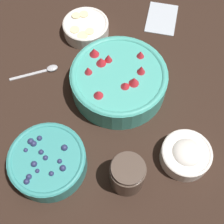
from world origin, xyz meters
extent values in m
plane|color=black|center=(0.00, 0.00, 0.00)|extent=(4.00, 4.00, 0.00)
cylinder|color=#47AD9E|center=(0.04, -0.02, 0.03)|extent=(0.25, 0.25, 0.07)
torus|color=#47AD9E|center=(0.04, -0.02, 0.06)|extent=(0.25, 0.25, 0.02)
cylinder|color=red|center=(0.04, -0.02, 0.05)|extent=(0.20, 0.20, 0.02)
cone|color=red|center=(0.06, 0.03, 0.08)|extent=(0.04, 0.04, 0.03)
cone|color=red|center=(0.09, 0.05, 0.08)|extent=(0.04, 0.04, 0.03)
cone|color=red|center=(0.10, -0.07, 0.08)|extent=(0.04, 0.04, 0.02)
cone|color=red|center=(0.05, -0.08, 0.08)|extent=(0.03, 0.03, 0.03)
cone|color=red|center=(0.00, -0.04, 0.08)|extent=(0.04, 0.04, 0.02)
cone|color=red|center=(-0.04, 0.02, 0.08)|extent=(0.04, 0.04, 0.02)
cone|color=red|center=(0.03, 0.05, 0.08)|extent=(0.03, 0.03, 0.03)
cone|color=red|center=(0.01, -0.06, 0.08)|extent=(0.04, 0.04, 0.03)
cone|color=red|center=(0.07, 0.01, 0.08)|extent=(0.03, 0.03, 0.03)
cylinder|color=teal|center=(-0.21, 0.11, 0.03)|extent=(0.18, 0.18, 0.05)
torus|color=teal|center=(-0.21, 0.11, 0.05)|extent=(0.18, 0.18, 0.01)
cylinder|color=navy|center=(-0.21, 0.11, 0.04)|extent=(0.14, 0.14, 0.02)
sphere|color=navy|center=(-0.22, 0.13, 0.05)|extent=(0.01, 0.01, 0.01)
sphere|color=navy|center=(-0.19, 0.12, 0.05)|extent=(0.01, 0.01, 0.01)
sphere|color=navy|center=(-0.17, 0.15, 0.05)|extent=(0.02, 0.02, 0.02)
sphere|color=navy|center=(-0.21, 0.08, 0.05)|extent=(0.01, 0.01, 0.01)
sphere|color=navy|center=(-0.18, 0.07, 0.05)|extent=(0.02, 0.02, 0.02)
sphere|color=navy|center=(-0.25, 0.14, 0.05)|extent=(0.01, 0.01, 0.01)
sphere|color=navy|center=(-0.22, 0.07, 0.05)|extent=(0.01, 0.01, 0.01)
sphere|color=navy|center=(-0.16, 0.14, 0.05)|extent=(0.01, 0.01, 0.01)
sphere|color=navy|center=(-0.27, 0.14, 0.05)|extent=(0.01, 0.01, 0.01)
sphere|color=navy|center=(-0.24, 0.12, 0.05)|extent=(0.01, 0.01, 0.01)
sphere|color=navy|center=(-0.19, 0.16, 0.05)|extent=(0.01, 0.01, 0.01)
sphere|color=navy|center=(-0.24, 0.09, 0.05)|extent=(0.01, 0.01, 0.01)
sphere|color=navy|center=(-0.21, 0.11, 0.05)|extent=(0.01, 0.01, 0.01)
sphere|color=navy|center=(-0.18, 0.15, 0.05)|extent=(0.01, 0.01, 0.01)
cylinder|color=white|center=(0.22, 0.10, 0.02)|extent=(0.14, 0.14, 0.04)
torus|color=white|center=(0.22, 0.10, 0.04)|extent=(0.14, 0.14, 0.01)
cylinder|color=beige|center=(0.22, 0.10, 0.03)|extent=(0.11, 0.11, 0.01)
cylinder|color=beige|center=(0.19, 0.08, 0.04)|extent=(0.03, 0.03, 0.01)
cylinder|color=beige|center=(0.17, 0.10, 0.04)|extent=(0.03, 0.03, 0.00)
cylinder|color=beige|center=(0.25, 0.13, 0.04)|extent=(0.03, 0.03, 0.01)
cylinder|color=beige|center=(0.25, 0.11, 0.04)|extent=(0.03, 0.03, 0.01)
cylinder|color=beige|center=(0.19, 0.13, 0.04)|extent=(0.03, 0.03, 0.01)
cylinder|color=white|center=(-0.14, -0.21, 0.02)|extent=(0.12, 0.12, 0.04)
torus|color=white|center=(-0.14, -0.21, 0.04)|extent=(0.12, 0.12, 0.01)
cylinder|color=white|center=(-0.14, -0.21, 0.03)|extent=(0.10, 0.10, 0.01)
ellipsoid|color=white|center=(-0.14, -0.21, 0.04)|extent=(0.07, 0.07, 0.03)
cylinder|color=#4C3D33|center=(-0.21, -0.08, 0.04)|extent=(0.08, 0.08, 0.08)
cylinder|color=#512D1E|center=(-0.21, -0.08, 0.03)|extent=(0.07, 0.07, 0.06)
cylinder|color=#4C3D33|center=(-0.21, -0.08, 0.09)|extent=(0.07, 0.07, 0.01)
cube|color=#B2BCC6|center=(0.31, -0.12, 0.00)|extent=(0.14, 0.10, 0.01)
cube|color=#B2B2B7|center=(0.04, 0.23, 0.00)|extent=(0.06, 0.10, 0.01)
ellipsoid|color=#B2B2B7|center=(0.07, 0.17, 0.01)|extent=(0.03, 0.04, 0.01)
camera|label=1|loc=(-0.42, -0.07, 0.72)|focal=50.00mm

